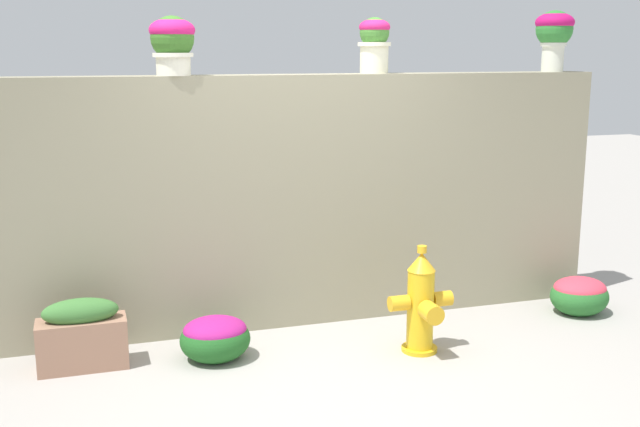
% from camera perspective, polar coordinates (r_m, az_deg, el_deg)
% --- Properties ---
extents(ground_plane, '(24.00, 24.00, 0.00)m').
position_cam_1_polar(ground_plane, '(5.16, 1.05, -12.40)').
color(ground_plane, '#A39D96').
extents(stone_wall, '(5.24, 0.29, 1.95)m').
position_cam_1_polar(stone_wall, '(6.00, -2.66, 0.87)').
color(stone_wall, gray).
rests_on(stone_wall, ground).
extents(potted_plant_1, '(0.33, 0.33, 0.42)m').
position_cam_1_polar(potted_plant_1, '(5.69, -10.84, 12.44)').
color(potted_plant_1, silver).
rests_on(potted_plant_1, stone_wall).
extents(potted_plant_2, '(0.26, 0.26, 0.43)m').
position_cam_1_polar(potted_plant_2, '(6.14, 4.04, 12.61)').
color(potted_plant_2, beige).
rests_on(potted_plant_2, stone_wall).
extents(potted_plant_3, '(0.32, 0.32, 0.50)m').
position_cam_1_polar(potted_plant_3, '(6.82, 16.91, 12.74)').
color(potted_plant_3, silver).
rests_on(potted_plant_3, stone_wall).
extents(fire_hydrant, '(0.47, 0.38, 0.78)m').
position_cam_1_polar(fire_hydrant, '(5.58, 7.49, -6.70)').
color(fire_hydrant, gold).
rests_on(fire_hydrant, ground).
extents(flower_bush_left, '(0.48, 0.44, 0.32)m').
position_cam_1_polar(flower_bush_left, '(6.73, 18.61, -5.65)').
color(flower_bush_left, '#296A2C').
rests_on(flower_bush_left, ground).
extents(flower_bush_right, '(0.50, 0.45, 0.32)m').
position_cam_1_polar(flower_bush_right, '(5.52, -7.75, -9.00)').
color(flower_bush_right, '#215D22').
rests_on(flower_bush_right, ground).
extents(planter_box, '(0.59, 0.25, 0.50)m').
position_cam_1_polar(planter_box, '(5.54, -17.18, -8.58)').
color(planter_box, '#9D7158').
rests_on(planter_box, ground).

